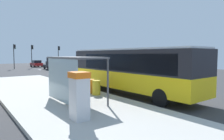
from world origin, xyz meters
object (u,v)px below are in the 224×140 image
Objects in this scene: recycling_bin_orange at (91,86)px; traffic_light_far_side at (14,52)px; white_van at (57,63)px; sedan_far at (36,63)px; ticket_machine at (79,95)px; traffic_light_median at (32,53)px; bus_shelter at (71,68)px; recycling_bin_yellow at (96,88)px; sedan_near at (52,65)px; recycling_bin_blue at (86,85)px; traffic_light_near_side at (59,53)px; bus at (129,68)px.

traffic_light_far_side reaches higher than recycling_bin_orange.
traffic_light_far_side is at bearing 122.17° from white_van.
white_van is at bearing -90.43° from sedan_far.
ticket_machine is 37.27m from traffic_light_median.
ticket_machine is at bearing -108.72° from bus_shelter.
recycling_bin_yellow is 31.77m from traffic_light_far_side.
sedan_near is 1.00× the size of sedan_far.
bus_shelter is (-8.61, -24.12, 0.75)m from white_van.
recycling_bin_yellow is at bearing -90.00° from recycling_bin_orange.
sedan_far is 1.11× the size of bus_shelter.
recycling_bin_blue is 31.10m from traffic_light_near_side.
sedan_near is 25.77m from recycling_bin_blue.
ticket_machine is 3.33m from bus_shelter.
traffic_light_far_side is at bearing 88.01° from recycling_bin_yellow.
sedan_near is 4.70× the size of recycling_bin_blue.
traffic_light_near_side is 5.35m from traffic_light_median.
bus_shelter is at bearing -173.21° from bus.
traffic_light_far_side reaches higher than sedan_far.
white_van is 1.09× the size of traffic_light_median.
bus is 23.89m from white_van.
traffic_light_near_side reaches higher than recycling_bin_orange.
recycling_bin_blue is 0.24× the size of bus_shelter.
traffic_light_median reaches higher than ticket_machine.
ticket_machine is 35.90m from traffic_light_far_side.
white_van reaches higher than ticket_machine.
bus is 6.79m from ticket_machine.
bus reaches higher than sedan_near.
bus reaches higher than recycling_bin_yellow.
bus is at bearing -103.03° from traffic_light_near_side.
bus is at bearing -96.25° from sedan_far.
traffic_light_far_side reaches higher than bus.
recycling_bin_blue is (0.00, 0.70, 0.00)m from recycling_bin_orange.
white_van reaches higher than recycling_bin_blue.
bus is 36.84m from sedan_far.
bus_shelter reaches higher than recycling_bin_yellow.
sedan_near and sedan_far have the same top height.
recycling_bin_yellow is at bearing -107.46° from traffic_light_near_side.
recycling_bin_orange is at bearing -98.25° from traffic_light_median.
recycling_bin_yellow is at bearing 22.13° from bus_shelter.
sedan_far is 35.47m from recycling_bin_blue.
recycling_bin_blue is at bearing 90.00° from recycling_bin_orange.
traffic_light_near_side is at bearing 76.97° from bus.
ticket_machine reaches higher than sedan_far.
recycling_bin_blue is 30.37m from traffic_light_far_side.
bus_shelter is at bearing -103.19° from sedan_far.
sedan_far is at bearing 63.60° from traffic_light_median.
bus_shelter is (-2.21, -2.30, 1.44)m from recycling_bin_blue.
sedan_near is at bearing -125.37° from traffic_light_near_side.
sedan_far is 0.96× the size of traffic_light_near_side.
bus_shelter is (-2.21, -0.90, 1.44)m from recycling_bin_yellow.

